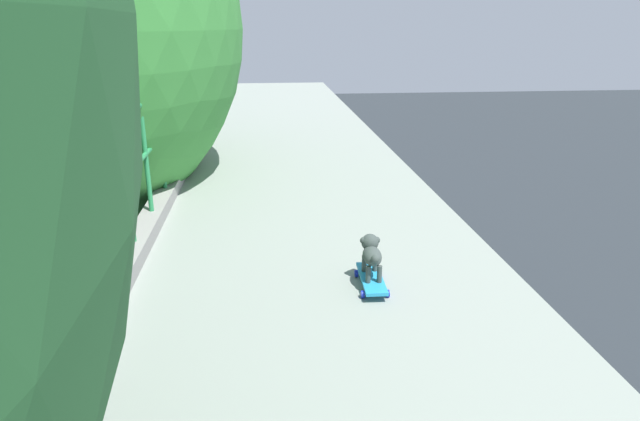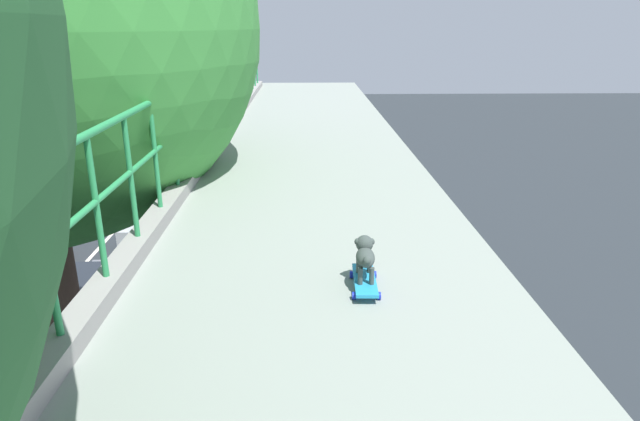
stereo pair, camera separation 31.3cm
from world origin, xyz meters
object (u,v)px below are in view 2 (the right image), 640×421
Objects in this scene: car_grey_fifth at (97,299)px; city_bus at (145,128)px; car_red_taxi_sixth at (10,255)px; toy_skateboard at (365,280)px; small_dog at (365,254)px; car_silver_seventh at (157,219)px.

city_bus is at bearing 101.44° from car_grey_fifth.
car_red_taxi_sixth is 8.12× the size of toy_skateboard.
small_dog is at bearing -57.26° from car_grey_fifth.
city_bus is at bearing 106.94° from car_silver_seventh.
city_bus is (-3.77, 12.38, 1.17)m from car_silver_seventh.
car_red_taxi_sixth is at bearing -139.00° from car_silver_seventh.
small_dog reaches higher than toy_skateboard.
car_red_taxi_sixth reaches higher than car_grey_fifth.
city_bus is 30.05m from small_dog.
car_red_taxi_sixth is 16.74m from small_dog.
car_grey_fifth is 1.11× the size of car_silver_seventh.
car_red_taxi_sixth is 11.77× the size of small_dog.
toy_skateboard is (6.08, -15.72, 5.25)m from car_silver_seventh.
toy_skateboard is at bearing -70.68° from city_bus.
car_grey_fifth is at bearing -78.56° from city_bus.
car_silver_seventh is at bearing 111.19° from small_dog.
car_grey_fifth is 6.21m from car_silver_seventh.
car_silver_seventh is 11.21× the size of small_dog.
car_grey_fifth is 19.01m from city_bus.
car_silver_seventh is (0.01, 6.21, 0.04)m from car_grey_fifth.
car_red_taxi_sixth is 5.04m from car_silver_seventh.
car_red_taxi_sixth is at bearing 142.56° from car_grey_fifth.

